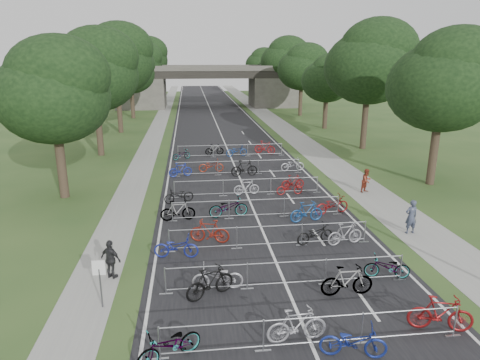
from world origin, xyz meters
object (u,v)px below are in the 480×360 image
object	(u,v)px
bike_1	(297,325)
bike_2	(353,342)
park_sign	(100,275)
pedestrian_c	(111,260)
pedestrian_a	(411,217)
bike_0	(170,346)
overpass_bridge	(209,86)
pedestrian_b	(366,181)

from	to	relation	value
bike_1	bike_2	xyz separation A→B (m)	(1.48, -0.87, -0.06)
park_sign	pedestrian_c	distance (m)	2.15
pedestrian_a	bike_0	bearing A→B (deg)	29.36
park_sign	pedestrian_a	size ratio (longest dim) A/B	1.04
overpass_bridge	park_sign	world-z (taller)	overpass_bridge
bike_2	pedestrian_b	bearing A→B (deg)	-10.96
bike_2	pedestrian_a	world-z (taller)	pedestrian_a
overpass_bridge	pedestrian_b	distance (m)	50.97
overpass_bridge	pedestrian_a	world-z (taller)	overpass_bridge
bike_1	pedestrian_c	xyz separation A→B (m)	(-6.37, 4.78, 0.23)
bike_0	pedestrian_b	world-z (taller)	pedestrian_b
bike_2	pedestrian_c	xyz separation A→B (m)	(-7.85, 5.65, 0.29)
overpass_bridge	bike_1	xyz separation A→B (m)	(-0.43, -64.68, -2.95)
park_sign	pedestrian_b	world-z (taller)	park_sign
park_sign	bike_0	distance (m)	4.07
bike_0	bike_2	bearing A→B (deg)	56.97
park_sign	bike_2	distance (m)	8.65
park_sign	pedestrian_a	world-z (taller)	park_sign
pedestrian_b	pedestrian_c	xyz separation A→B (m)	(-14.60, -9.61, 0.03)
bike_2	pedestrian_b	size ratio (longest dim) A/B	1.27
overpass_bridge	pedestrian_b	xyz separation A→B (m)	(7.80, -50.29, -2.75)
overpass_bridge	park_sign	xyz separation A→B (m)	(-6.80, -62.00, -2.27)
park_sign	bike_1	size ratio (longest dim) A/B	0.94
bike_0	pedestrian_c	bearing A→B (deg)	177.11
park_sign	bike_1	xyz separation A→B (m)	(6.37, -2.68, -0.69)
park_sign	bike_0	bearing A→B (deg)	-51.33
park_sign	pedestrian_b	distance (m)	18.72
pedestrian_c	bike_0	bearing A→B (deg)	147.50
bike_1	pedestrian_c	bearing A→B (deg)	48.07
bike_0	pedestrian_a	world-z (taller)	pedestrian_a
overpass_bridge	bike_2	distance (m)	65.63
bike_2	pedestrian_b	world-z (taller)	pedestrian_b
pedestrian_c	bike_1	bearing A→B (deg)	175.05
bike_0	pedestrian_a	size ratio (longest dim) A/B	1.15
park_sign	pedestrian_a	xyz separation A→B (m)	(14.10, 4.97, -0.39)
bike_1	pedestrian_b	distance (m)	16.58
overpass_bridge	bike_1	distance (m)	64.75
bike_2	pedestrian_c	size ratio (longest dim) A/B	1.22
bike_2	pedestrian_a	size ratio (longest dim) A/B	1.13
overpass_bridge	pedestrian_c	distance (m)	60.35
bike_2	overpass_bridge	bearing A→B (deg)	13.81
overpass_bridge	bike_2	size ratio (longest dim) A/B	15.67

